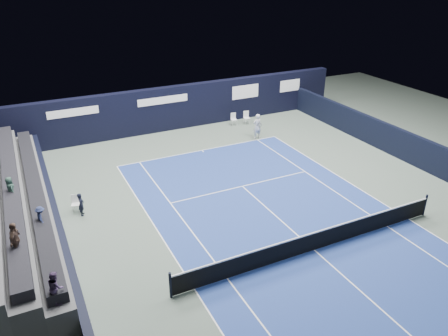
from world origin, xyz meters
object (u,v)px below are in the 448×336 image
object	(u,v)px
folding_chair_back_a	(233,117)
folding_chair_back_b	(246,116)
tennis_net	(315,240)
line_judge_chair	(75,202)
tennis_player	(257,126)

from	to	relation	value
folding_chair_back_a	folding_chair_back_b	distance (m)	1.01
folding_chair_back_a	tennis_net	distance (m)	15.86
folding_chair_back_a	folding_chair_back_b	world-z (taller)	folding_chair_back_b
folding_chair_back_b	tennis_net	distance (m)	15.96
line_judge_chair	tennis_net	bearing A→B (deg)	-27.09
folding_chair_back_a	folding_chair_back_b	xyz separation A→B (m)	(0.99, -0.20, -0.06)
folding_chair_back_b	tennis_net	bearing A→B (deg)	-98.83
line_judge_chair	tennis_net	world-z (taller)	tennis_net
folding_chair_back_b	tennis_player	world-z (taller)	tennis_player
folding_chair_back_b	line_judge_chair	distance (m)	15.40
line_judge_chair	tennis_net	size ratio (longest dim) A/B	0.07
folding_chair_back_b	tennis_net	world-z (taller)	tennis_net
folding_chair_back_a	line_judge_chair	bearing A→B (deg)	-141.82
folding_chair_back_a	tennis_player	size ratio (longest dim) A/B	0.51
folding_chair_back_a	tennis_net	xyz separation A→B (m)	(-4.07, -15.33, -0.08)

